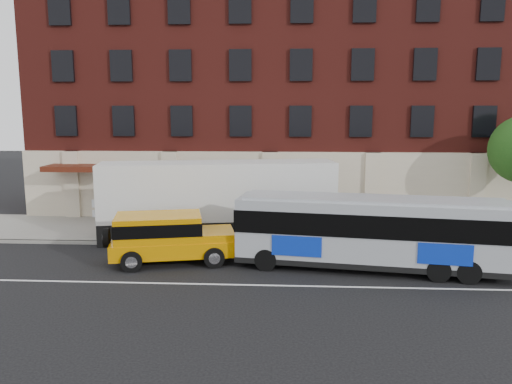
# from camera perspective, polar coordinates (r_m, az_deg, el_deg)

# --- Properties ---
(ground) EXTENTS (120.00, 120.00, 0.00)m
(ground) POSITION_cam_1_polar(r_m,az_deg,el_deg) (19.30, 0.51, -10.95)
(ground) COLOR black
(ground) RESTS_ON ground
(sidewalk) EXTENTS (60.00, 6.00, 0.15)m
(sidewalk) POSITION_cam_1_polar(r_m,az_deg,el_deg) (27.89, 1.40, -4.35)
(sidewalk) COLOR gray
(sidewalk) RESTS_ON ground
(kerb) EXTENTS (60.00, 0.25, 0.15)m
(kerb) POSITION_cam_1_polar(r_m,az_deg,el_deg) (24.99, 1.18, -5.99)
(kerb) COLOR gray
(kerb) RESTS_ON ground
(lane_line) EXTENTS (60.00, 0.12, 0.01)m
(lane_line) POSITION_cam_1_polar(r_m,az_deg,el_deg) (19.77, 0.58, -10.43)
(lane_line) COLOR white
(lane_line) RESTS_ON ground
(building) EXTENTS (30.00, 12.10, 15.00)m
(building) POSITION_cam_1_polar(r_m,az_deg,el_deg) (35.01, 1.87, 10.84)
(building) COLOR maroon
(building) RESTS_ON sidewalk
(sign_pole) EXTENTS (0.30, 0.20, 2.50)m
(sign_pole) POSITION_cam_1_polar(r_m,az_deg,el_deg) (26.49, -17.52, -2.48)
(sign_pole) COLOR gray
(sign_pole) RESTS_ON ground
(city_bus) EXTENTS (11.44, 4.04, 3.07)m
(city_bus) POSITION_cam_1_polar(r_m,az_deg,el_deg) (21.69, 12.84, -4.20)
(city_bus) COLOR #A5A9AF
(city_bus) RESTS_ON ground
(yellow_suv) EXTENTS (5.79, 3.33, 2.15)m
(yellow_suv) POSITION_cam_1_polar(r_m,az_deg,el_deg) (22.56, -9.99, -4.79)
(yellow_suv) COLOR orange
(yellow_suv) RESTS_ON ground
(shipping_container) EXTENTS (12.20, 4.47, 3.99)m
(shipping_container) POSITION_cam_1_polar(r_m,az_deg,el_deg) (26.25, -4.24, -1.01)
(shipping_container) COLOR black
(shipping_container) RESTS_ON ground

